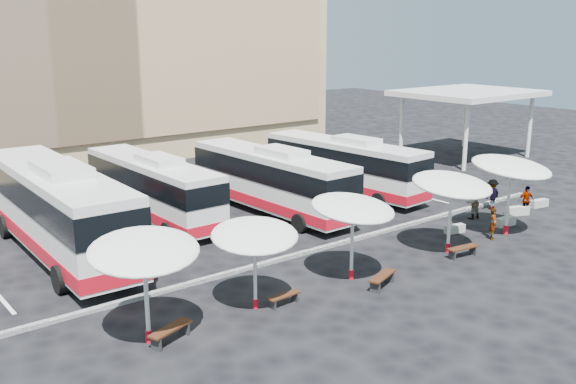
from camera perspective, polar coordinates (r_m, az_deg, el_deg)
ground at (r=28.33m, az=2.17°, el=-5.81°), size 120.00×120.00×0.00m
service_canopy at (r=51.39m, az=15.71°, el=8.32°), size 10.00×8.00×5.20m
curb_divider at (r=28.66m, az=1.52°, el=-5.40°), size 34.00×0.25×0.15m
bay_lines at (r=34.50m, az=-6.45°, el=-2.18°), size 24.15×12.00×0.01m
bus_0 at (r=29.86m, az=-19.88°, el=-1.22°), size 3.43×13.54×4.27m
bus_1 at (r=34.11m, az=-11.99°, el=0.53°), size 2.71×11.14×3.53m
bus_2 at (r=34.75m, az=-1.56°, el=1.21°), size 2.93×11.62×3.67m
bus_3 at (r=38.85m, az=4.98°, el=2.49°), size 3.34×11.43×3.58m
sunshade_0 at (r=20.34m, az=-12.69°, el=-5.16°), size 4.46×4.49×3.62m
sunshade_1 at (r=22.41m, az=-2.98°, el=-3.90°), size 4.08×4.10×3.22m
sunshade_2 at (r=25.11m, az=5.79°, el=-1.48°), size 3.98×4.02×3.46m
sunshade_3 at (r=28.95m, az=14.36°, el=0.61°), size 3.50×3.54×3.65m
sunshade_4 at (r=32.34m, az=19.23°, el=2.07°), size 4.39×4.43×3.92m
wood_bench_0 at (r=21.23m, az=-10.40°, el=-12.05°), size 1.69×0.96×0.50m
wood_bench_1 at (r=23.49m, az=-0.36°, el=-9.33°), size 1.35×0.42×0.41m
wood_bench_2 at (r=25.27m, az=8.38°, el=-7.57°), size 1.68×0.96×0.50m
wood_bench_3 at (r=29.22m, az=15.28°, el=-4.93°), size 1.59×0.63×0.47m
conc_bench_0 at (r=32.58m, az=14.60°, el=-3.19°), size 1.12×0.56×0.40m
conc_bench_1 at (r=34.45m, az=18.75°, el=-2.51°), size 1.22×0.52×0.44m
conc_bench_2 at (r=36.66m, az=19.72°, el=-1.58°), size 1.32×0.89×0.47m
conc_bench_3 at (r=38.74m, az=21.42°, el=-0.94°), size 1.19×0.58×0.43m
passenger_0 at (r=31.95m, az=17.80°, el=-2.72°), size 0.66×0.63×1.52m
passenger_1 at (r=35.07m, az=16.11°, el=-0.88°), size 0.96×0.80×1.79m
passenger_2 at (r=36.78m, az=20.41°, el=-0.70°), size 1.00×0.74×1.58m
passenger_3 at (r=37.25m, az=17.70°, el=-0.20°), size 1.11×0.66×1.70m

